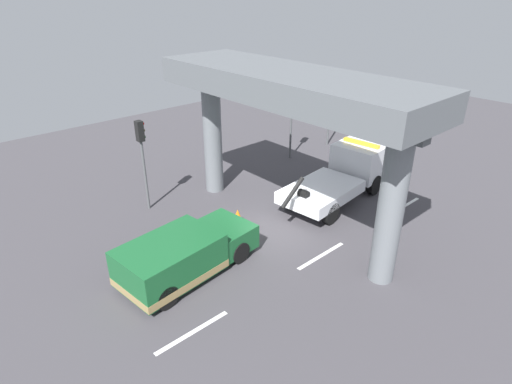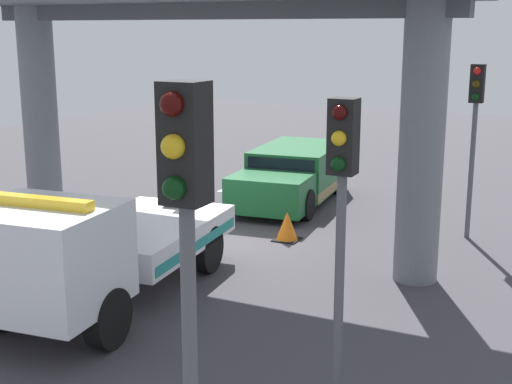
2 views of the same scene
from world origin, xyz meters
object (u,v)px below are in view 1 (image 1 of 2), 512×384
Objects in this scene: towed_van_green at (184,256)px; traffic_light_near at (142,146)px; tow_truck_white at (344,173)px; traffic_cone_orange at (238,217)px; traffic_light_far at (292,107)px; traffic_light_mid at (331,93)px.

traffic_light_near is (1.56, 5.33, 2.30)m from towed_van_green.
towed_van_green is 6.01m from traffic_light_near.
tow_truck_white reaches higher than traffic_cone_orange.
traffic_light_far is 5.97× the size of traffic_cone_orange.
traffic_light_near is 0.90× the size of traffic_light_mid.
tow_truck_white is 9.56m from traffic_light_near.
towed_van_green is 1.28× the size of traffic_light_near.
traffic_light_mid is (3.50, 0.00, 0.29)m from traffic_light_far.
tow_truck_white is at bearing -13.52° from traffic_cone_orange.
traffic_light_far is at bearing 180.00° from traffic_light_mid.
tow_truck_white is 10.34× the size of traffic_cone_orange.
traffic_light_near reaches higher than towed_van_green.
traffic_light_near is 5.94× the size of traffic_cone_orange.
tow_truck_white is 9.34m from towed_van_green.
traffic_light_near is at bearing 73.68° from towed_van_green.
tow_truck_white is at bearing 0.53° from towed_van_green.
tow_truck_white is at bearing -134.95° from traffic_light_mid.
traffic_light_mid is at bearing 0.00° from traffic_light_far.
towed_van_green reaches higher than traffic_cone_orange.
traffic_light_near reaches higher than traffic_cone_orange.
traffic_light_far is (11.06, 5.33, 2.31)m from towed_van_green.
traffic_light_mid is at bearing 19.72° from traffic_cone_orange.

